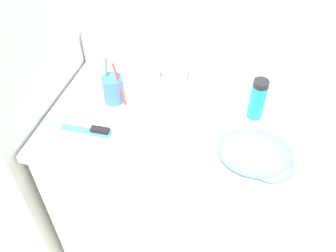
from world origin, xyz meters
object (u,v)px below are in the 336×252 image
(hand_towel, at_px, (258,156))
(toothbrush_cup, at_px, (113,89))
(soap_dispenser, at_px, (152,75))
(hairbrush, at_px, (93,131))
(shaving_cream_can, at_px, (258,99))

(hand_towel, bearing_deg, toothbrush_cup, 163.22)
(toothbrush_cup, xyz_separation_m, soap_dispenser, (0.11, 0.13, -0.01))
(soap_dispenser, xyz_separation_m, hand_towel, (0.45, -0.30, -0.01))
(soap_dispenser, height_order, hairbrush, soap_dispenser)
(toothbrush_cup, relative_size, soap_dispenser, 1.56)
(hairbrush, bearing_deg, shaving_cream_can, 21.45)
(hairbrush, bearing_deg, toothbrush_cup, 84.72)
(toothbrush_cup, distance_m, hand_towel, 0.59)
(hand_towel, bearing_deg, shaving_cream_can, 98.38)
(shaving_cream_can, height_order, hairbrush, shaving_cream_can)
(soap_dispenser, height_order, shaving_cream_can, shaving_cream_can)
(soap_dispenser, height_order, hand_towel, soap_dispenser)
(shaving_cream_can, bearing_deg, toothbrush_cup, -173.65)
(soap_dispenser, distance_m, shaving_cream_can, 0.43)
(toothbrush_cup, height_order, shaving_cream_can, toothbrush_cup)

